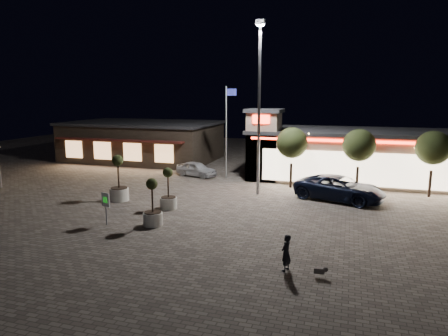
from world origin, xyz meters
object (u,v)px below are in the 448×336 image
(pickup_truck, at_px, (339,188))
(planter_mid, at_px, (153,211))
(white_sedan, at_px, (196,169))
(planter_left, at_px, (119,187))
(valet_sign, at_px, (106,203))
(pedestrian, at_px, (286,253))

(pickup_truck, bearing_deg, planter_mid, 149.40)
(white_sedan, xyz_separation_m, planter_mid, (2.74, -13.69, 0.17))
(planter_left, bearing_deg, valet_sign, -65.62)
(white_sedan, relative_size, planter_mid, 1.44)
(pickup_truck, bearing_deg, valet_sign, 145.24)
(planter_left, xyz_separation_m, planter_mid, (4.74, -4.11, -0.16))
(pickup_truck, xyz_separation_m, pedestrian, (-1.79, -12.55, -0.07))
(planter_left, height_order, planter_mid, planter_left)
(white_sedan, relative_size, pedestrian, 2.50)
(white_sedan, height_order, valet_sign, valet_sign)
(white_sedan, distance_m, pedestrian, 20.46)
(pedestrian, bearing_deg, white_sedan, -127.80)
(pickup_truck, distance_m, pedestrian, 12.68)
(white_sedan, distance_m, planter_left, 9.79)
(planter_left, relative_size, valet_sign, 1.73)
(pickup_truck, bearing_deg, pedestrian, -170.65)
(pedestrian, height_order, valet_sign, valet_sign)
(pickup_truck, distance_m, white_sedan, 13.51)
(planter_mid, bearing_deg, valet_sign, -163.65)
(pedestrian, relative_size, planter_mid, 0.58)
(white_sedan, distance_m, valet_sign, 14.45)
(white_sedan, xyz_separation_m, planter_left, (-2.00, -9.58, 0.33))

